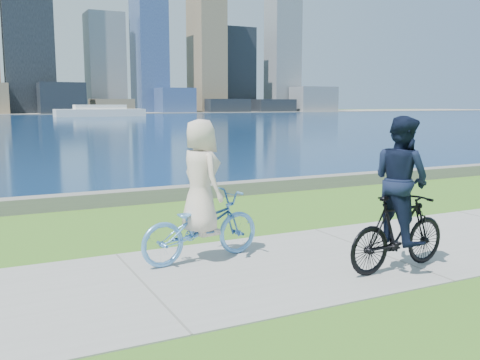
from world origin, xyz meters
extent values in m
plane|color=#36681B|center=(0.00, 0.00, 0.00)|extent=(320.00, 320.00, 0.00)
cube|color=gray|center=(0.00, 0.00, 0.01)|extent=(80.00, 3.50, 0.02)
cube|color=slate|center=(0.00, 6.20, 0.17)|extent=(90.00, 0.50, 0.35)
cube|color=black|center=(15.83, 119.33, 3.49)|extent=(9.80, 7.00, 6.99)
cube|color=#7A664B|center=(27.23, 120.50, 1.69)|extent=(8.93, 8.83, 3.38)
cube|color=navy|center=(43.30, 122.03, 3.07)|extent=(8.70, 8.94, 6.14)
cube|color=black|center=(57.17, 122.36, 1.74)|extent=(11.51, 9.45, 3.49)
cube|color=black|center=(71.58, 121.99, 1.71)|extent=(11.03, 8.15, 3.42)
cube|color=slate|center=(84.37, 120.64, 3.47)|extent=(11.76, 7.51, 6.94)
cube|color=slate|center=(28.71, 132.35, 12.40)|extent=(9.04, 8.16, 24.80)
cube|color=navy|center=(39.60, 129.98, 16.90)|extent=(7.44, 10.54, 33.79)
cube|color=#7A664B|center=(54.45, 127.13, 19.25)|extent=(7.28, 10.95, 38.49)
cube|color=black|center=(65.43, 132.57, 11.62)|extent=(9.06, 9.29, 23.25)
cube|color=slate|center=(78.83, 128.60, 24.28)|extent=(8.35, 7.45, 48.55)
cube|color=silver|center=(18.65, 92.42, 0.68)|extent=(15.87, 4.53, 1.36)
cube|color=silver|center=(18.65, 92.42, 1.76)|extent=(9.07, 3.40, 0.79)
imported|color=#5FA2E8|center=(1.16, 0.82, 0.57)|extent=(1.03, 2.19, 1.10)
imported|color=silver|center=(1.16, 0.82, 1.37)|extent=(0.71, 0.98, 1.84)
imported|color=black|center=(3.65, -0.97, 0.60)|extent=(0.71, 1.97, 1.16)
imported|color=black|center=(3.65, -0.97, 1.40)|extent=(0.78, 0.97, 1.90)
camera|label=1|loc=(-1.99, -6.96, 2.54)|focal=40.00mm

